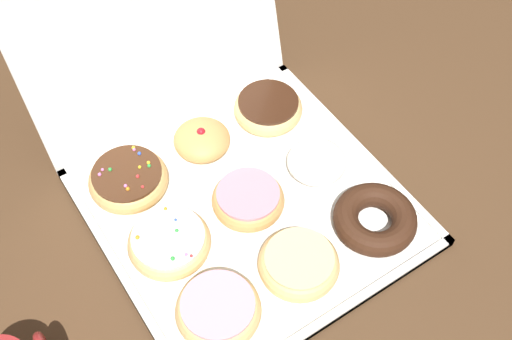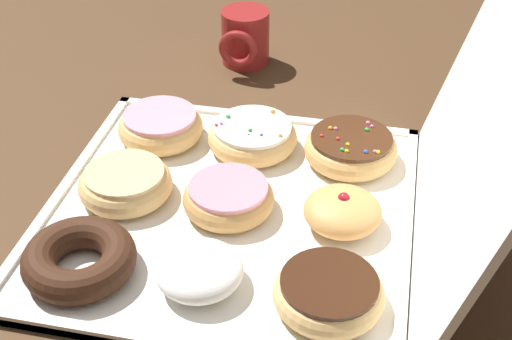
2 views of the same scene
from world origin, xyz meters
name	(u,v)px [view 1 (image 1 of 2)]	position (x,y,z in m)	size (l,w,h in m)	color
ground_plane	(248,210)	(0.00, 0.00, 0.00)	(3.00, 3.00, 0.00)	#4C331E
donut_box	(248,208)	(0.00, 0.00, 0.01)	(0.43, 0.43, 0.01)	white
box_lid_open	(147,5)	(0.00, 0.27, 0.20)	(0.43, 0.41, 0.01)	white
pink_frosted_donut_0	(218,310)	(-0.13, -0.12, 0.03)	(0.11, 0.11, 0.04)	#E5B770
glazed_ring_donut_1	(297,264)	(0.00, -0.13, 0.03)	(0.11, 0.11, 0.04)	#E5B770
chocolate_cake_ring_donut_2	(375,219)	(0.13, -0.13, 0.03)	(0.12, 0.12, 0.04)	#381E11
sprinkle_donut_3	(171,244)	(-0.13, 0.00, 0.03)	(0.12, 0.12, 0.04)	#E5B770
pink_frosted_donut_4	(249,196)	(0.00, 0.00, 0.03)	(0.11, 0.11, 0.04)	tan
powdered_filled_donut_5	(317,163)	(0.12, 0.00, 0.03)	(0.09, 0.09, 0.04)	white
sprinkle_donut_6	(128,179)	(-0.13, 0.13, 0.03)	(0.12, 0.12, 0.04)	tan
jelly_filled_donut_7	(202,140)	(0.00, 0.13, 0.03)	(0.09, 0.09, 0.05)	tan
chocolate_frosted_donut_8	(268,108)	(0.13, 0.13, 0.03)	(0.11, 0.11, 0.03)	#E5B770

